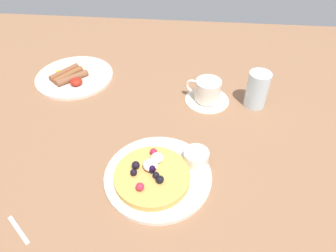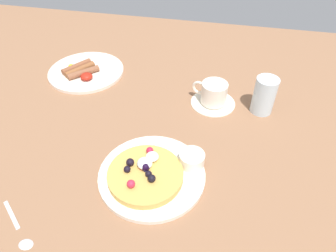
% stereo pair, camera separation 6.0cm
% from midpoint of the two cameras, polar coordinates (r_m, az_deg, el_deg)
% --- Properties ---
extents(ground_plane, '(2.09, 1.46, 0.03)m').
position_cam_midpoint_polar(ground_plane, '(0.80, -5.04, -2.88)').
color(ground_plane, '#8F6446').
extents(pancake_plate, '(0.24, 0.24, 0.01)m').
position_cam_midpoint_polar(pancake_plate, '(0.69, -4.41, -9.48)').
color(pancake_plate, white).
rests_on(pancake_plate, ground_plane).
extents(pancake_with_berries, '(0.17, 0.17, 0.04)m').
position_cam_midpoint_polar(pancake_with_berries, '(0.68, -5.64, -9.28)').
color(pancake_with_berries, gold).
rests_on(pancake_with_berries, pancake_plate).
extents(syrup_ramekin, '(0.06, 0.06, 0.03)m').
position_cam_midpoint_polar(syrup_ramekin, '(0.70, 2.87, -5.93)').
color(syrup_ramekin, white).
rests_on(syrup_ramekin, pancake_plate).
extents(breakfast_plate, '(0.25, 0.25, 0.01)m').
position_cam_midpoint_polar(breakfast_plate, '(1.05, -18.76, 8.74)').
color(breakfast_plate, white).
rests_on(breakfast_plate, ground_plane).
extents(fried_breakfast, '(0.14, 0.12, 0.02)m').
position_cam_midpoint_polar(fried_breakfast, '(1.03, -19.99, 8.82)').
color(fried_breakfast, brown).
rests_on(fried_breakfast, breakfast_plate).
extents(coffee_saucer, '(0.13, 0.13, 0.01)m').
position_cam_midpoint_polar(coffee_saucer, '(0.90, 5.45, 4.90)').
color(coffee_saucer, white).
rests_on(coffee_saucer, ground_plane).
extents(coffee_cup, '(0.10, 0.07, 0.06)m').
position_cam_midpoint_polar(coffee_cup, '(0.88, 5.48, 6.75)').
color(coffee_cup, white).
rests_on(coffee_cup, coffee_saucer).
extents(teaspoon, '(0.11, 0.09, 0.01)m').
position_cam_midpoint_polar(teaspoon, '(0.67, -26.89, -19.93)').
color(teaspoon, silver).
rests_on(teaspoon, ground_plane).
extents(water_glass, '(0.06, 0.06, 0.11)m').
position_cam_midpoint_polar(water_glass, '(0.88, 14.56, 6.61)').
color(water_glass, silver).
rests_on(water_glass, ground_plane).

